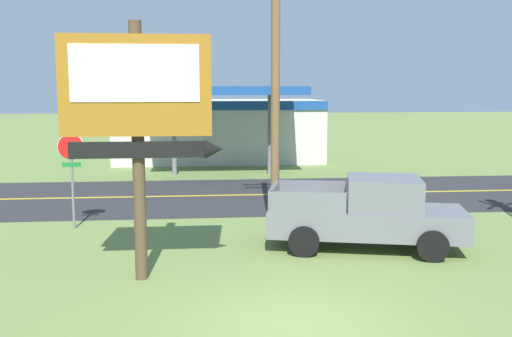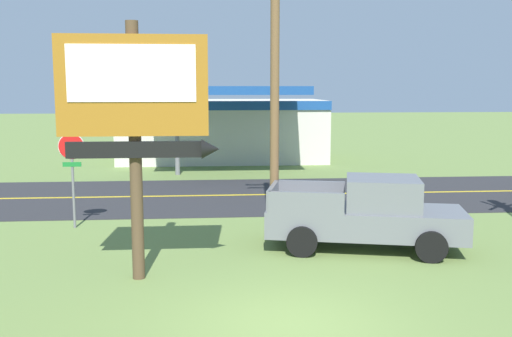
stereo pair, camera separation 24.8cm
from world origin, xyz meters
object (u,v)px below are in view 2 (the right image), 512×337
at_px(motel_sign, 136,108).
at_px(stop_sign, 72,163).
at_px(pickup_grey_parked_on_lawn, 367,214).
at_px(gas_station, 223,128).
at_px(utility_pole, 275,55).

distance_m(motel_sign, stop_sign, 6.08).
bearing_deg(pickup_grey_parked_on_lawn, gas_station, 99.86).
height_order(motel_sign, stop_sign, motel_sign).
bearing_deg(pickup_grey_parked_on_lawn, motel_sign, -160.05).
height_order(motel_sign, gas_station, motel_sign).
distance_m(motel_sign, utility_pole, 5.34).
distance_m(stop_sign, pickup_grey_parked_on_lawn, 9.02).
bearing_deg(motel_sign, utility_pole, 47.78).
height_order(stop_sign, pickup_grey_parked_on_lawn, stop_sign).
bearing_deg(gas_station, motel_sign, -96.28).
bearing_deg(utility_pole, pickup_grey_parked_on_lawn, -36.40).
height_order(stop_sign, utility_pole, utility_pole).
distance_m(motel_sign, gas_station, 21.93).
xyz_separation_m(stop_sign, gas_station, (5.02, 16.56, -0.08)).
bearing_deg(gas_station, pickup_grey_parked_on_lawn, -80.14).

